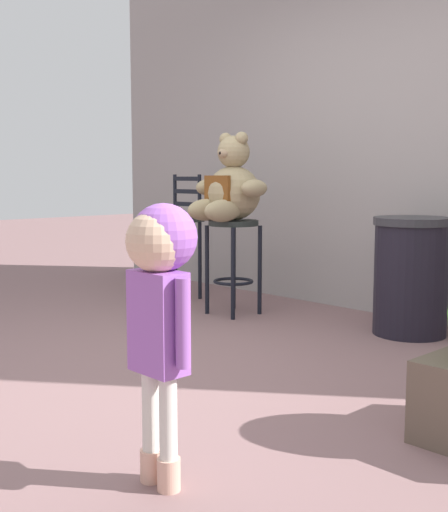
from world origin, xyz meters
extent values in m
plane|color=#805F60|center=(0.00, 0.00, 0.00)|extent=(24.00, 24.00, 0.00)
cube|color=#9C9592|center=(0.00, 2.24, 1.74)|extent=(6.31, 0.30, 3.48)
cylinder|color=#222926|center=(-0.76, 1.28, 0.69)|extent=(0.37, 0.37, 0.04)
cylinder|color=black|center=(-0.90, 1.14, 0.33)|extent=(0.03, 0.03, 0.67)
cylinder|color=black|center=(-0.62, 1.14, 0.33)|extent=(0.03, 0.03, 0.67)
cylinder|color=black|center=(-0.90, 1.42, 0.33)|extent=(0.03, 0.03, 0.67)
cylinder|color=black|center=(-0.62, 1.42, 0.33)|extent=(0.03, 0.03, 0.67)
torus|color=black|center=(-0.76, 1.28, 0.25)|extent=(0.30, 0.30, 0.02)
sphere|color=tan|center=(-0.76, 1.28, 0.91)|extent=(0.40, 0.40, 0.40)
cube|color=brown|center=(-0.76, 1.12, 0.92)|extent=(0.25, 0.03, 0.24)
sphere|color=tan|center=(-0.76, 1.28, 1.21)|extent=(0.24, 0.24, 0.24)
ellipsoid|color=#9D8263|center=(-0.76, 1.18, 1.19)|extent=(0.10, 0.08, 0.07)
sphere|color=black|center=(-0.76, 1.15, 1.20)|extent=(0.03, 0.03, 0.03)
sphere|color=tan|center=(-0.84, 1.28, 1.30)|extent=(0.10, 0.10, 0.10)
sphere|color=tan|center=(-0.67, 1.28, 1.30)|extent=(0.10, 0.10, 0.10)
ellipsoid|color=tan|center=(-1.00, 1.25, 0.95)|extent=(0.14, 0.22, 0.13)
ellipsoid|color=tan|center=(-0.51, 1.25, 0.95)|extent=(0.14, 0.22, 0.13)
ellipsoid|color=tan|center=(-0.85, 1.09, 0.79)|extent=(0.14, 0.34, 0.16)
ellipsoid|color=tan|center=(-0.67, 1.09, 0.79)|extent=(0.14, 0.34, 0.16)
cylinder|color=#DAA590|center=(1.03, -0.84, 0.06)|extent=(0.08, 0.08, 0.11)
cylinder|color=silver|center=(1.03, -0.84, 0.25)|extent=(0.06, 0.06, 0.28)
cylinder|color=#DAA590|center=(1.12, -0.84, 0.06)|extent=(0.08, 0.08, 0.11)
cylinder|color=silver|center=(1.12, -0.84, 0.25)|extent=(0.06, 0.06, 0.28)
cube|color=#9757B4|center=(1.08, -0.84, 0.56)|extent=(0.20, 0.11, 0.34)
cylinder|color=#9757B4|center=(0.95, -0.84, 0.58)|extent=(0.05, 0.05, 0.29)
cylinder|color=#9757B4|center=(1.20, -0.84, 0.58)|extent=(0.05, 0.05, 0.29)
sphere|color=#D8B293|center=(1.08, -0.84, 0.83)|extent=(0.21, 0.21, 0.21)
sphere|color=#9755B9|center=(1.08, -0.81, 0.84)|extent=(0.22, 0.22, 0.22)
cylinder|color=black|center=(0.50, 1.68, 0.36)|extent=(0.47, 0.47, 0.72)
cylinder|color=#2D2D33|center=(0.50, 1.68, 0.75)|extent=(0.50, 0.50, 0.05)
cube|color=#222926|center=(-1.56, 1.35, 0.67)|extent=(0.38, 0.38, 0.03)
cylinder|color=black|center=(-1.72, 1.19, 0.33)|extent=(0.03, 0.03, 0.65)
cylinder|color=black|center=(-1.39, 1.19, 0.33)|extent=(0.03, 0.03, 0.65)
cylinder|color=black|center=(-1.72, 1.51, 0.33)|extent=(0.03, 0.03, 0.65)
cylinder|color=black|center=(-1.39, 1.51, 0.33)|extent=(0.03, 0.03, 0.65)
cylinder|color=black|center=(-1.72, 1.51, 0.87)|extent=(0.03, 0.03, 0.36)
cylinder|color=black|center=(-1.39, 1.51, 0.87)|extent=(0.03, 0.03, 0.36)
cube|color=black|center=(-1.56, 1.51, 0.80)|extent=(0.32, 0.02, 0.04)
cube|color=black|center=(-1.56, 1.51, 0.90)|extent=(0.32, 0.02, 0.04)
cube|color=black|center=(-1.56, 1.51, 1.01)|extent=(0.32, 0.02, 0.04)
camera|label=1|loc=(2.77, -2.15, 1.04)|focal=46.62mm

